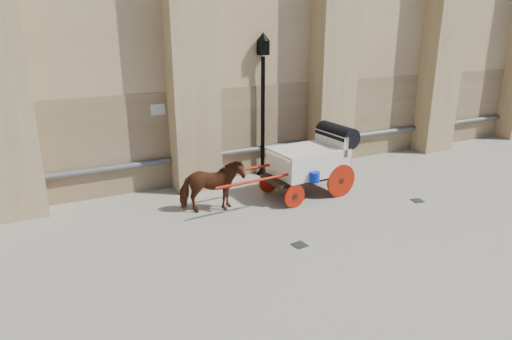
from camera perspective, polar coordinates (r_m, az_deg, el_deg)
ground at (r=11.89m, az=2.99°, el=-6.85°), size 90.00×90.00×0.00m
horse at (r=12.44m, az=-5.55°, el=-2.08°), size 1.85×1.10×1.47m
carriage at (r=13.73m, az=7.08°, el=1.44°), size 4.71×1.74×2.03m
street_lamp at (r=15.00m, az=0.87°, el=8.52°), size 0.44×0.44×4.67m
drain_grate_near at (r=10.91m, az=5.46°, el=-9.31°), size 0.36×0.36×0.01m
drain_grate_far at (r=14.18m, az=19.53°, el=-3.63°), size 0.38×0.38×0.01m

